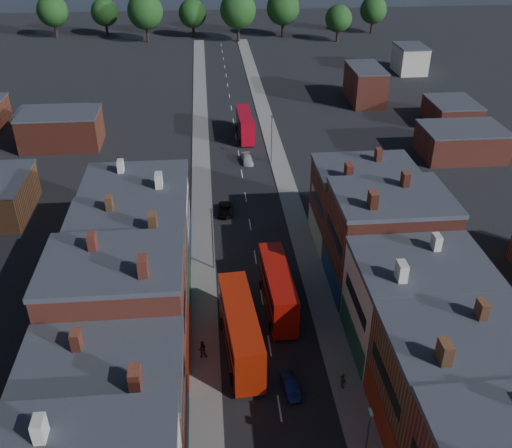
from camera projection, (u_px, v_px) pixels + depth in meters
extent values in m
cube|color=gray|center=(202.00, 192.00, 85.65)|extent=(3.00, 200.00, 0.12)
cube|color=gray|center=(287.00, 189.00, 86.66)|extent=(3.00, 200.00, 0.12)
cube|color=maroon|center=(486.00, 426.00, 41.48)|extent=(12.00, 80.00, 11.42)
cube|color=slate|center=(371.00, 413.00, 39.63)|extent=(0.25, 0.70, 0.25)
cylinder|color=slate|center=(213.00, 240.00, 66.59)|extent=(0.16, 0.16, 8.00)
cube|color=slate|center=(211.00, 211.00, 64.56)|extent=(0.25, 0.70, 0.25)
cylinder|color=slate|center=(272.00, 140.00, 93.14)|extent=(0.16, 0.16, 8.00)
cube|color=slate|center=(272.00, 117.00, 91.10)|extent=(0.25, 0.70, 0.25)
cube|color=red|center=(241.00, 330.00, 54.78)|extent=(3.78, 12.54, 4.94)
cube|color=black|center=(241.00, 337.00, 55.26)|extent=(3.76, 11.56, 1.01)
cube|color=black|center=(240.00, 320.00, 54.18)|extent=(3.76, 11.56, 1.01)
cylinder|color=black|center=(232.00, 379.00, 52.39)|extent=(0.43, 1.15, 1.12)
cylinder|color=black|center=(262.00, 375.00, 52.80)|extent=(0.43, 1.15, 1.12)
cylinder|color=black|center=(222.00, 323.00, 59.10)|extent=(0.43, 1.15, 1.12)
cylinder|color=black|center=(249.00, 320.00, 59.51)|extent=(0.43, 1.15, 1.12)
cube|color=red|center=(278.00, 288.00, 60.90)|extent=(3.00, 11.40, 4.52)
cube|color=black|center=(277.00, 295.00, 61.34)|extent=(3.02, 10.49, 0.93)
cube|color=black|center=(278.00, 280.00, 60.35)|extent=(3.02, 10.49, 0.93)
cylinder|color=black|center=(271.00, 327.00, 58.73)|extent=(0.35, 1.04, 1.03)
cylinder|color=black|center=(295.00, 325.00, 59.02)|extent=(0.35, 1.04, 1.03)
cylinder|color=black|center=(261.00, 285.00, 64.92)|extent=(0.35, 1.04, 1.03)
cylinder|color=black|center=(283.00, 283.00, 65.20)|extent=(0.35, 1.04, 1.03)
cube|color=#AD071A|center=(245.00, 125.00, 103.59)|extent=(2.71, 10.67, 4.24)
cube|color=black|center=(245.00, 129.00, 104.00)|extent=(2.75, 9.82, 0.87)
cube|color=black|center=(245.00, 119.00, 103.07)|extent=(2.75, 9.82, 0.87)
cylinder|color=black|center=(240.00, 142.00, 101.57)|extent=(0.32, 0.97, 0.96)
cylinder|color=black|center=(254.00, 141.00, 101.81)|extent=(0.32, 0.97, 0.96)
cylinder|color=black|center=(237.00, 128.00, 107.37)|extent=(0.32, 0.97, 0.96)
cylinder|color=black|center=(250.00, 128.00, 107.62)|extent=(0.32, 0.97, 0.96)
imported|color=#121A4E|center=(291.00, 386.00, 51.60)|extent=(1.65, 3.66, 1.16)
imported|color=black|center=(225.00, 210.00, 79.92)|extent=(2.31, 4.50, 1.21)
imported|color=silver|center=(247.00, 159.00, 94.84)|extent=(1.86, 4.11, 1.17)
imported|color=#3B2017|center=(202.00, 349.00, 55.08)|extent=(0.93, 0.52, 1.90)
imported|color=#5E5951|center=(343.00, 381.00, 51.67)|extent=(0.77, 1.07, 1.66)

